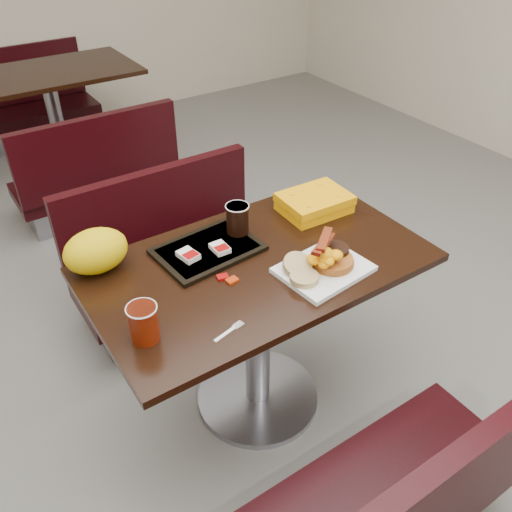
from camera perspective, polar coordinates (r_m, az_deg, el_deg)
floor at (r=2.43m, az=0.19°, el=-14.85°), size 6.00×7.00×0.01m
table_near at (r=2.15m, az=0.20°, el=-8.56°), size 1.20×0.70×0.75m
bench_near_s at (r=1.84m, az=13.37°, el=-21.52°), size 1.00×0.46×0.72m
bench_near_n at (r=2.64m, az=-8.32°, el=0.23°), size 1.00×0.46×0.72m
table_far at (r=4.24m, az=-20.34°, el=13.01°), size 1.20×0.70×0.75m
bench_far_s at (r=3.62m, az=-17.06°, el=9.53°), size 1.00×0.46×0.72m
bench_far_n at (r=4.89m, az=-22.74°, el=15.24°), size 1.00×0.46×0.72m
platter at (r=1.87m, az=7.19°, el=-1.42°), size 0.32×0.26×0.02m
pancake_stack at (r=1.87m, az=8.10°, el=-0.44°), size 0.17×0.17×0.03m
sausage_patty at (r=1.89m, az=8.43°, el=0.76°), size 0.12×0.12×0.01m
scrambled_eggs at (r=1.82m, az=7.30°, el=0.01°), size 0.13×0.12×0.06m
bacon_strips at (r=1.82m, az=7.18°, el=1.38°), size 0.18×0.15×0.01m
muffin_bottom at (r=1.79m, az=5.13°, el=-2.31°), size 0.12×0.12×0.02m
muffin_top at (r=1.83m, az=4.41°, el=-0.95°), size 0.11×0.11×0.06m
coffee_cup_near at (r=1.61m, az=-11.82°, el=-6.99°), size 0.11×0.11×0.12m
fork at (r=1.63m, az=-3.33°, el=-8.28°), size 0.12×0.05×0.00m
knife at (r=1.97m, az=9.47°, el=0.29°), size 0.02×0.18×0.00m
condiment_syrup at (r=1.81m, az=-2.56°, el=-2.60°), size 0.04×0.03×0.01m
condiment_ketchup at (r=1.83m, az=-3.57°, el=-2.24°), size 0.04×0.04×0.01m
tray at (r=1.96m, az=-5.13°, el=0.67°), size 0.38×0.28×0.02m
hashbrown_sleeve_left at (r=1.91m, az=-7.21°, el=0.09°), size 0.07×0.08×0.02m
hashbrown_sleeve_right at (r=1.93m, az=-3.85°, el=0.84°), size 0.05×0.07×0.02m
coffee_cup_far at (r=2.00m, az=-1.98°, el=3.95°), size 0.09×0.09×0.11m
clamshell at (r=2.19m, az=6.22°, el=5.62°), size 0.28×0.21×0.07m
paper_bag at (r=1.90m, az=-16.63°, el=0.52°), size 0.25×0.21×0.15m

